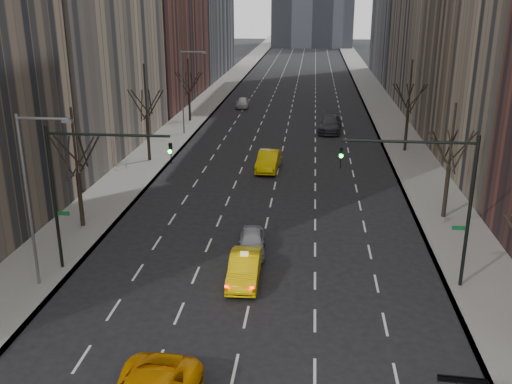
# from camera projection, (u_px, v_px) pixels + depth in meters

# --- Properties ---
(sidewalk_left) EXTENTS (4.50, 320.00, 0.15)m
(sidewalk_left) POSITION_uv_depth(u_px,v_px,m) (213.00, 97.00, 86.57)
(sidewalk_left) COLOR slate
(sidewalk_left) RESTS_ON ground
(sidewalk_right) EXTENTS (4.50, 320.00, 0.15)m
(sidewalk_right) POSITION_uv_depth(u_px,v_px,m) (377.00, 99.00, 84.28)
(sidewalk_right) COLOR slate
(sidewalk_right) RESTS_ON ground
(tree_lw_b) EXTENTS (3.36, 3.50, 7.82)m
(tree_lw_b) POSITION_uv_depth(u_px,v_px,m) (78.00, 174.00, 36.41)
(tree_lw_b) COLOR black
(tree_lw_b) RESTS_ON ground
(tree_lw_c) EXTENTS (3.36, 3.50, 8.74)m
(tree_lw_c) POSITION_uv_depth(u_px,v_px,m) (147.00, 118.00, 51.37)
(tree_lw_c) COLOR black
(tree_lw_c) RESTS_ON ground
(tree_lw_d) EXTENTS (3.36, 3.50, 7.36)m
(tree_lw_d) POSITION_uv_depth(u_px,v_px,m) (189.00, 92.00, 68.47)
(tree_lw_d) COLOR black
(tree_lw_d) RESTS_ON ground
(tree_rw_b) EXTENTS (3.36, 3.50, 7.82)m
(tree_rw_b) POSITION_uv_depth(u_px,v_px,m) (449.00, 166.00, 37.93)
(tree_rw_b) COLOR black
(tree_rw_b) RESTS_ON ground
(tree_rw_c) EXTENTS (3.36, 3.50, 8.74)m
(tree_rw_c) POSITION_uv_depth(u_px,v_px,m) (408.00, 111.00, 54.78)
(tree_rw_c) COLOR black
(tree_rw_c) RESTS_ON ground
(traffic_mast_left) EXTENTS (6.69, 0.39, 8.00)m
(traffic_mast_left) POSITION_uv_depth(u_px,v_px,m) (82.00, 176.00, 29.92)
(traffic_mast_left) COLOR black
(traffic_mast_left) RESTS_ON ground
(traffic_mast_right) EXTENTS (6.69, 0.39, 8.00)m
(traffic_mast_right) POSITION_uv_depth(u_px,v_px,m) (437.00, 187.00, 28.21)
(traffic_mast_right) COLOR black
(traffic_mast_right) RESTS_ON ground
(streetlight_near) EXTENTS (2.83, 0.22, 9.00)m
(streetlight_near) POSITION_uv_depth(u_px,v_px,m) (33.00, 185.00, 28.15)
(streetlight_near) COLOR slate
(streetlight_near) RESTS_ON ground
(streetlight_far) EXTENTS (2.83, 0.22, 9.00)m
(streetlight_far) POSITION_uv_depth(u_px,v_px,m) (185.00, 84.00, 61.11)
(streetlight_far) COLOR slate
(streetlight_far) RESTS_ON ground
(taxi_sedan) EXTENTS (1.67, 4.54, 1.49)m
(taxi_sedan) POSITION_uv_depth(u_px,v_px,m) (244.00, 268.00, 30.26)
(taxi_sedan) COLOR yellow
(taxi_sedan) RESTS_ON ground
(silver_sedan_ahead) EXTENTS (1.88, 4.00, 1.32)m
(silver_sedan_ahead) POSITION_uv_depth(u_px,v_px,m) (252.00, 242.00, 33.80)
(silver_sedan_ahead) COLOR gray
(silver_sedan_ahead) RESTS_ON ground
(far_taxi) EXTENTS (2.00, 5.11, 1.66)m
(far_taxi) POSITION_uv_depth(u_px,v_px,m) (268.00, 161.00, 49.90)
(far_taxi) COLOR #DFBC04
(far_taxi) RESTS_ON ground
(far_suv_grey) EXTENTS (2.94, 6.24, 1.76)m
(far_suv_grey) POSITION_uv_depth(u_px,v_px,m) (330.00, 124.00, 64.14)
(far_suv_grey) COLOR #2F3035
(far_suv_grey) RESTS_ON ground
(far_car_white) EXTENTS (1.77, 4.11, 1.38)m
(far_car_white) POSITION_uv_depth(u_px,v_px,m) (243.00, 103.00, 78.16)
(far_car_white) COLOR silver
(far_car_white) RESTS_ON ground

